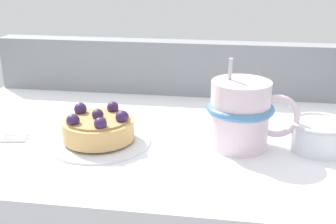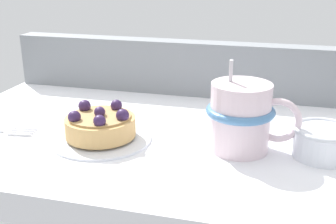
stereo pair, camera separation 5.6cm
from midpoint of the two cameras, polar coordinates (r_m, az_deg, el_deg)
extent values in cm
cube|color=white|center=(62.98, 0.39, -4.11)|extent=(64.78, 41.99, 3.94)
cube|color=gray|center=(78.35, 3.90, 5.95)|extent=(63.49, 4.06, 9.68)
cylinder|color=silver|center=(59.10, -6.28, -3.46)|extent=(13.89, 13.89, 0.68)
cylinder|color=silver|center=(59.17, -6.28, -3.61)|extent=(7.64, 7.64, 0.34)
cylinder|color=tan|center=(58.47, -6.34, -1.97)|extent=(9.60, 9.60, 2.62)
cylinder|color=#AB854F|center=(57.95, -6.40, -0.63)|extent=(8.45, 8.45, 0.30)
sphere|color=#331E47|center=(57.74, -6.42, -0.06)|extent=(1.54, 1.54, 1.54)
sphere|color=#331E47|center=(56.22, -3.29, -0.50)|extent=(1.77, 1.77, 1.77)
sphere|color=#331E47|center=(60.08, -4.30, 0.85)|extent=(1.64, 1.64, 1.64)
sphere|color=#331E47|center=(60.26, -8.53, 0.77)|extent=(1.76, 1.76, 1.76)
sphere|color=#331E47|center=(56.57, -9.70, -0.71)|extent=(1.73, 1.73, 1.73)
sphere|color=#331E47|center=(54.63, -6.28, -1.27)|extent=(1.64, 1.64, 1.64)
cylinder|color=silver|center=(55.70, 12.47, -0.72)|extent=(7.71, 7.71, 8.95)
torus|color=#4C7FB2|center=(55.42, 12.54, 0.09)|extent=(8.82, 8.82, 1.07)
torus|color=silver|center=(55.78, 17.32, -1.15)|extent=(5.87, 0.86, 5.87)
cylinder|color=#B7B7BC|center=(54.86, 11.27, 4.32)|extent=(0.69, 1.61, 5.22)
cube|color=silver|center=(62.67, -16.92, -2.89)|extent=(3.49, 0.86, 0.60)
cube|color=silver|center=(63.29, -16.68, -2.64)|extent=(3.49, 0.86, 0.60)
cube|color=silver|center=(63.92, -16.45, -2.39)|extent=(3.49, 0.86, 0.60)
cube|color=silver|center=(64.56, -16.23, -2.14)|extent=(3.49, 0.86, 0.60)
cylinder|color=silver|center=(57.78, 22.69, -3.92)|extent=(7.37, 7.37, 3.65)
torus|color=silver|center=(57.11, 22.93, -2.24)|extent=(7.82, 7.82, 0.60)
camera|label=1|loc=(0.03, -87.14, 1.03)|focal=45.55mm
camera|label=2|loc=(0.03, 92.86, -1.03)|focal=45.55mm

